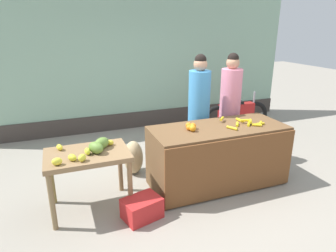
{
  "coord_description": "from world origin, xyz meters",
  "views": [
    {
      "loc": [
        -1.76,
        -3.42,
        2.23
      ],
      "look_at": [
        -0.4,
        0.15,
        0.93
      ],
      "focal_mm": 31.81,
      "sensor_mm": 36.0,
      "label": 1
    }
  ],
  "objects_px": {
    "vendor_woman_blue_shirt": "(199,112)",
    "produce_crate": "(142,208)",
    "produce_sack": "(133,157)",
    "vendor_woman_pink_shirt": "(230,108)",
    "parked_motorcycle": "(236,115)"
  },
  "relations": [
    {
      "from": "vendor_woman_blue_shirt",
      "to": "produce_crate",
      "type": "relative_size",
      "value": 4.13
    },
    {
      "from": "vendor_woman_blue_shirt",
      "to": "produce_crate",
      "type": "height_order",
      "value": "vendor_woman_blue_shirt"
    },
    {
      "from": "produce_crate",
      "to": "produce_sack",
      "type": "relative_size",
      "value": 0.83
    },
    {
      "from": "produce_sack",
      "to": "vendor_woman_blue_shirt",
      "type": "bearing_deg",
      "value": -4.33
    },
    {
      "from": "vendor_woman_pink_shirt",
      "to": "produce_sack",
      "type": "height_order",
      "value": "vendor_woman_pink_shirt"
    },
    {
      "from": "vendor_woman_blue_shirt",
      "to": "produce_sack",
      "type": "distance_m",
      "value": 1.25
    },
    {
      "from": "vendor_woman_pink_shirt",
      "to": "parked_motorcycle",
      "type": "distance_m",
      "value": 1.47
    },
    {
      "from": "parked_motorcycle",
      "to": "vendor_woman_pink_shirt",
      "type": "bearing_deg",
      "value": -128.78
    },
    {
      "from": "vendor_woman_blue_shirt",
      "to": "produce_sack",
      "type": "relative_size",
      "value": 3.41
    },
    {
      "from": "vendor_woman_blue_shirt",
      "to": "vendor_woman_pink_shirt",
      "type": "relative_size",
      "value": 1.0
    },
    {
      "from": "parked_motorcycle",
      "to": "produce_sack",
      "type": "xyz_separation_m",
      "value": [
        -2.52,
        -1.02,
        -0.14
      ]
    },
    {
      "from": "vendor_woman_pink_shirt",
      "to": "produce_sack",
      "type": "bearing_deg",
      "value": 178.04
    },
    {
      "from": "vendor_woman_pink_shirt",
      "to": "parked_motorcycle",
      "type": "relative_size",
      "value": 1.13
    },
    {
      "from": "vendor_woman_blue_shirt",
      "to": "produce_sack",
      "type": "xyz_separation_m",
      "value": [
        -1.07,
        0.08,
        -0.65
      ]
    },
    {
      "from": "vendor_woman_blue_shirt",
      "to": "produce_crate",
      "type": "distance_m",
      "value": 1.84
    }
  ]
}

